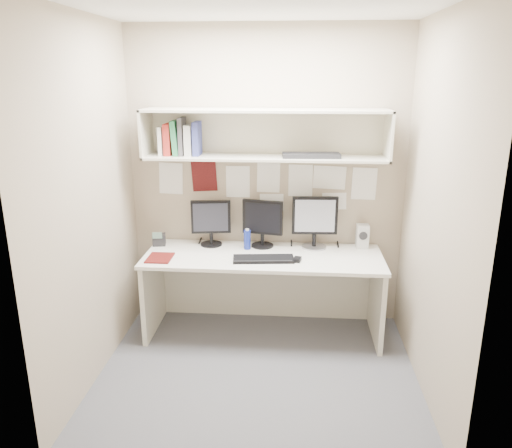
# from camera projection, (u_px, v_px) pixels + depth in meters

# --- Properties ---
(floor) EXTENTS (2.40, 2.00, 0.01)m
(floor) POSITION_uv_depth(u_px,v_px,m) (257.00, 374.00, 3.80)
(floor) COLOR #4E4E53
(floor) RESTS_ON ground
(ceiling) EXTENTS (2.40, 2.00, 0.01)m
(ceiling) POSITION_uv_depth(u_px,v_px,m) (258.00, 4.00, 3.05)
(ceiling) COLOR silver
(ceiling) RESTS_ON ground
(wall_back) EXTENTS (2.40, 0.02, 2.60)m
(wall_back) POSITION_uv_depth(u_px,v_px,m) (266.00, 180.00, 4.38)
(wall_back) COLOR tan
(wall_back) RESTS_ON ground
(wall_front) EXTENTS (2.40, 0.02, 2.60)m
(wall_front) POSITION_uv_depth(u_px,v_px,m) (242.00, 262.00, 2.47)
(wall_front) COLOR tan
(wall_front) RESTS_ON ground
(wall_left) EXTENTS (0.02, 2.00, 2.60)m
(wall_left) POSITION_uv_depth(u_px,v_px,m) (88.00, 206.00, 3.51)
(wall_left) COLOR tan
(wall_left) RESTS_ON ground
(wall_right) EXTENTS (0.02, 2.00, 2.60)m
(wall_right) POSITION_uv_depth(u_px,v_px,m) (436.00, 213.00, 3.33)
(wall_right) COLOR tan
(wall_right) RESTS_ON ground
(desk) EXTENTS (2.00, 0.70, 0.73)m
(desk) POSITION_uv_depth(u_px,v_px,m) (263.00, 294.00, 4.31)
(desk) COLOR silver
(desk) RESTS_ON floor
(overhead_hutch) EXTENTS (2.00, 0.38, 0.40)m
(overhead_hutch) POSITION_uv_depth(u_px,v_px,m) (266.00, 133.00, 4.12)
(overhead_hutch) COLOR beige
(overhead_hutch) RESTS_ON wall_back
(pinned_papers) EXTENTS (1.92, 0.01, 0.48)m
(pinned_papers) POSITION_uv_depth(u_px,v_px,m) (266.00, 186.00, 4.38)
(pinned_papers) COLOR white
(pinned_papers) RESTS_ON wall_back
(monitor_left) EXTENTS (0.35, 0.19, 0.40)m
(monitor_left) POSITION_uv_depth(u_px,v_px,m) (211.00, 220.00, 4.39)
(monitor_left) COLOR black
(monitor_left) RESTS_ON desk
(monitor_center) EXTENTS (0.36, 0.20, 0.42)m
(monitor_center) POSITION_uv_depth(u_px,v_px,m) (263.00, 221.00, 4.35)
(monitor_center) COLOR black
(monitor_center) RESTS_ON desk
(monitor_right) EXTENTS (0.39, 0.22, 0.46)m
(monitor_right) POSITION_uv_depth(u_px,v_px,m) (315.00, 220.00, 4.31)
(monitor_right) COLOR #A5A5AA
(monitor_right) RESTS_ON desk
(keyboard) EXTENTS (0.51, 0.23, 0.02)m
(keyboard) POSITION_uv_depth(u_px,v_px,m) (263.00, 259.00, 4.07)
(keyboard) COLOR black
(keyboard) RESTS_ON desk
(mouse) EXTENTS (0.07, 0.10, 0.03)m
(mouse) POSITION_uv_depth(u_px,v_px,m) (297.00, 260.00, 4.05)
(mouse) COLOR black
(mouse) RESTS_ON desk
(speaker) EXTENTS (0.11, 0.11, 0.21)m
(speaker) POSITION_uv_depth(u_px,v_px,m) (362.00, 236.00, 4.35)
(speaker) COLOR #B4B4B0
(speaker) RESTS_ON desk
(blue_bottle) EXTENTS (0.06, 0.06, 0.18)m
(blue_bottle) POSITION_uv_depth(u_px,v_px,m) (247.00, 239.00, 4.32)
(blue_bottle) COLOR navy
(blue_bottle) RESTS_ON desk
(maroon_notebook) EXTENTS (0.20, 0.24, 0.01)m
(maroon_notebook) POSITION_uv_depth(u_px,v_px,m) (160.00, 258.00, 4.11)
(maroon_notebook) COLOR #52100E
(maroon_notebook) RESTS_ON desk
(desk_phone) EXTENTS (0.13, 0.12, 0.13)m
(desk_phone) POSITION_uv_depth(u_px,v_px,m) (159.00, 239.00, 4.42)
(desk_phone) COLOR black
(desk_phone) RESTS_ON desk
(book_stack) EXTENTS (0.33, 0.19, 0.31)m
(book_stack) POSITION_uv_depth(u_px,v_px,m) (181.00, 139.00, 4.14)
(book_stack) COLOR silver
(book_stack) RESTS_ON overhead_hutch
(hutch_tray) EXTENTS (0.48, 0.21, 0.03)m
(hutch_tray) POSITION_uv_depth(u_px,v_px,m) (311.00, 155.00, 4.05)
(hutch_tray) COLOR black
(hutch_tray) RESTS_ON overhead_hutch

